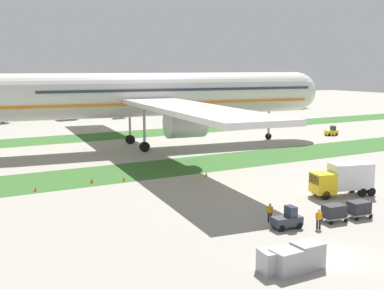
{
  "coord_description": "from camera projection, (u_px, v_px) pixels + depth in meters",
  "views": [
    {
      "loc": [
        -26.74,
        -24.96,
        13.94
      ],
      "look_at": [
        4.54,
        30.18,
        4.0
      ],
      "focal_mm": 46.2,
      "sensor_mm": 36.0,
      "label": 1
    }
  ],
  "objects": [
    {
      "name": "ground_crew_marshaller",
      "position": [
        319.0,
        218.0,
        42.94
      ],
      "size": [
        0.45,
        0.39,
        1.74
      ],
      "rotation": [
        0.0,
        0.0,
        5.59
      ],
      "color": "black",
      "rests_on": "ground"
    },
    {
      "name": "ground_plane",
      "position": [
        339.0,
        257.0,
        36.64
      ],
      "size": [
        400.0,
        400.0,
        0.0
      ],
      "primitive_type": "plane",
      "color": "gray"
    },
    {
      "name": "uld_container_1",
      "position": [
        287.0,
        262.0,
        33.66
      ],
      "size": [
        2.01,
        1.61,
        1.65
      ],
      "primitive_type": "cube",
      "rotation": [
        0.0,
        0.0,
        -0.0
      ],
      "color": "#A3A3A8",
      "rests_on": "ground"
    },
    {
      "name": "cargo_dolly_second",
      "position": [
        359.0,
        208.0,
        46.12
      ],
      "size": [
        2.35,
        1.73,
        1.55
      ],
      "rotation": [
        0.0,
        0.0,
        1.46
      ],
      "color": "#A3A3A8",
      "rests_on": "ground"
    },
    {
      "name": "catering_truck",
      "position": [
        343.0,
        178.0,
        53.86
      ],
      "size": [
        7.31,
        3.93,
        3.58
      ],
      "rotation": [
        0.0,
        0.0,
        1.32
      ],
      "color": "yellow",
      "rests_on": "ground"
    },
    {
      "name": "taxiway_marker_0",
      "position": [
        206.0,
        174.0,
        63.53
      ],
      "size": [
        0.44,
        0.44,
        0.59
      ],
      "primitive_type": "cone",
      "color": "orange",
      "rests_on": "ground"
    },
    {
      "name": "taxiway_marker_3",
      "position": [
        35.0,
        189.0,
        56.02
      ],
      "size": [
        0.44,
        0.44,
        0.47
      ],
      "primitive_type": "cone",
      "color": "orange",
      "rests_on": "ground"
    },
    {
      "name": "baggage_tug",
      "position": [
        288.0,
        219.0,
        43.03
      ],
      "size": [
        2.72,
        1.57,
        1.97
      ],
      "rotation": [
        0.0,
        0.0,
        1.46
      ],
      "color": "#2D333D",
      "rests_on": "ground"
    },
    {
      "name": "grass_strip_far",
      "position": [
        71.0,
        139.0,
        97.44
      ],
      "size": [
        320.0,
        11.42,
        0.01
      ],
      "primitive_type": "cube",
      "color": "#336028",
      "rests_on": "ground"
    },
    {
      "name": "ground_crew_loader",
      "position": [
        270.0,
        212.0,
        44.86
      ],
      "size": [
        0.5,
        0.36,
        1.74
      ],
      "rotation": [
        0.0,
        0.0,
        2.64
      ],
      "color": "black",
      "rests_on": "ground"
    },
    {
      "name": "airliner",
      "position": [
        150.0,
        94.0,
        85.86
      ],
      "size": [
        67.76,
        83.85,
        25.78
      ],
      "rotation": [
        0.0,
        0.0,
        -1.7
      ],
      "color": "silver",
      "rests_on": "ground"
    },
    {
      "name": "pushback_tractor",
      "position": [
        332.0,
        131.0,
        101.88
      ],
      "size": [
        2.74,
        1.61,
        1.97
      ],
      "rotation": [
        0.0,
        0.0,
        1.45
      ],
      "color": "yellow",
      "rests_on": "ground"
    },
    {
      "name": "taxiway_marker_2",
      "position": [
        92.0,
        180.0,
        60.09
      ],
      "size": [
        0.44,
        0.44,
        0.64
      ],
      "primitive_type": "cone",
      "color": "orange",
      "rests_on": "ground"
    },
    {
      "name": "cargo_dolly_lead",
      "position": [
        334.0,
        212.0,
        44.99
      ],
      "size": [
        2.35,
        1.73,
        1.55
      ],
      "rotation": [
        0.0,
        0.0,
        1.46
      ],
      "color": "#A3A3A8",
      "rests_on": "ground"
    },
    {
      "name": "taxiway_marker_1",
      "position": [
        124.0,
        179.0,
        61.1
      ],
      "size": [
        0.44,
        0.44,
        0.49
      ],
      "primitive_type": "cone",
      "color": "orange",
      "rests_on": "ground"
    },
    {
      "name": "uld_container_2",
      "position": [
        308.0,
        255.0,
        34.65
      ],
      "size": [
        2.0,
        1.6,
        1.79
      ],
      "primitive_type": "cube",
      "rotation": [
        0.0,
        0.0,
        0.0
      ],
      "color": "#A3A3A8",
      "rests_on": "ground"
    },
    {
      "name": "uld_container_0",
      "position": [
        274.0,
        261.0,
        33.85
      ],
      "size": [
        2.2,
        1.86,
        1.58
      ],
      "primitive_type": "cube",
      "rotation": [
        0.0,
        0.0,
        -0.14
      ],
      "color": "#A3A3A8",
      "rests_on": "ground"
    },
    {
      "name": "grass_strip_near",
      "position": [
        143.0,
        170.0,
        67.5
      ],
      "size": [
        320.0,
        11.42,
        0.01
      ],
      "primitive_type": "cube",
      "color": "#336028",
      "rests_on": "ground"
    },
    {
      "name": "distant_tree_line",
      "position": [
        46.0,
        95.0,
        129.15
      ],
      "size": [
        187.01,
        10.4,
        12.04
      ],
      "color": "#4C3823",
      "rests_on": "ground"
    }
  ]
}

